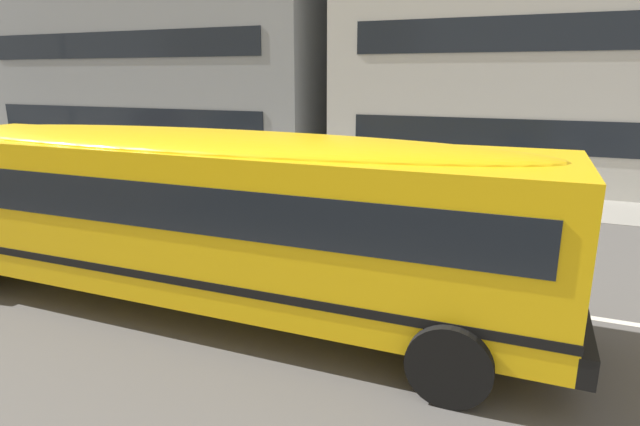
# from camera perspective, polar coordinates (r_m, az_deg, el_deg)

# --- Properties ---
(ground_plane) EXTENTS (400.00, 400.00, 0.00)m
(ground_plane) POSITION_cam_1_polar(r_m,az_deg,el_deg) (12.74, -19.33, -3.59)
(ground_plane) COLOR #54514F
(sidewalk_far) EXTENTS (120.00, 3.00, 0.01)m
(sidewalk_far) POSITION_cam_1_polar(r_m,az_deg,el_deg) (19.12, -3.54, 3.24)
(sidewalk_far) COLOR gray
(sidewalk_far) RESTS_ON ground_plane
(lane_centreline) EXTENTS (110.00, 0.16, 0.01)m
(lane_centreline) POSITION_cam_1_polar(r_m,az_deg,el_deg) (12.74, -19.33, -3.58)
(lane_centreline) COLOR silver
(lane_centreline) RESTS_ON ground_plane
(school_bus) EXTENTS (13.43, 3.18, 3.00)m
(school_bus) POSITION_cam_1_polar(r_m,az_deg,el_deg) (8.99, -14.47, 1.07)
(school_bus) COLOR yellow
(school_bus) RESTS_ON ground_plane
(apartment_block_far_left) EXTENTS (17.23, 12.97, 13.30)m
(apartment_block_far_left) POSITION_cam_1_polar(r_m,az_deg,el_deg) (30.33, -13.06, 19.81)
(apartment_block_far_left) COLOR gray
(apartment_block_far_left) RESTS_ON ground_plane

